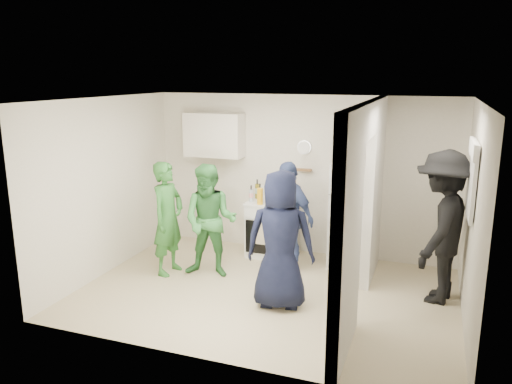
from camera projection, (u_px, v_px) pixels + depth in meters
floor at (266, 293)px, 6.56m from camera, size 4.80×4.80×0.00m
wall_back at (301, 175)px, 7.83m from camera, size 4.80×0.00×4.80m
wall_front at (210, 243)px, 4.71m from camera, size 4.80×0.00×4.80m
wall_left at (106, 186)px, 7.06m from camera, size 0.00×3.40×3.40m
wall_right at (473, 219)px, 5.48m from camera, size 0.00×3.40×3.40m
ceiling at (267, 100)px, 5.98m from camera, size 4.80×4.80×0.00m
partition_pier_back at (374, 189)px, 6.88m from camera, size 0.12×1.20×2.50m
partition_pier_front at (347, 237)px, 4.87m from camera, size 0.12×1.20×2.50m
partition_header at (368, 120)px, 5.63m from camera, size 0.12×1.00×0.40m
stove at (272, 228)px, 7.84m from camera, size 0.73×0.61×0.87m
upper_cabinet at (214, 135)px, 7.98m from camera, size 0.95×0.34×0.70m
fridge at (354, 216)px, 7.31m from camera, size 0.64×0.62×1.56m
wicker_basket at (350, 157)px, 7.19m from camera, size 0.35×0.25×0.15m
blue_bowl at (350, 148)px, 7.16m from camera, size 0.24×0.24×0.11m
yellow_cup_stack_top at (371, 157)px, 6.94m from camera, size 0.09×0.09×0.25m
wall_clock at (304, 147)px, 7.69m from camera, size 0.22×0.02×0.22m
spice_shelf at (300, 170)px, 7.76m from camera, size 0.35×0.08×0.03m
nook_window at (474, 180)px, 5.58m from camera, size 0.03×0.70×0.80m
nook_window_frame at (472, 180)px, 5.59m from camera, size 0.04×0.76×0.86m
nook_valance at (473, 149)px, 5.51m from camera, size 0.04×0.82×0.18m
yellow_cup_stack_stove at (260, 196)px, 7.54m from camera, size 0.09×0.09×0.25m
red_cup at (282, 202)px, 7.46m from camera, size 0.09×0.09×0.12m
person_green_left at (168, 218)px, 7.06m from camera, size 0.46×0.63×1.62m
person_green_center at (210, 221)px, 6.95m from camera, size 0.86×0.71×1.60m
person_denim at (287, 216)px, 7.18m from camera, size 1.02×0.78×1.61m
person_navy at (280, 240)px, 6.00m from camera, size 0.92×0.68×1.71m
person_nook at (442, 227)px, 6.15m from camera, size 1.01×1.38×1.92m
bottle_a at (257, 189)px, 7.89m from camera, size 0.07×0.07×0.31m
bottle_b at (260, 193)px, 7.69m from camera, size 0.06×0.06×0.29m
bottle_c at (270, 191)px, 7.86m from camera, size 0.06×0.06×0.27m
bottle_d at (271, 193)px, 7.65m from camera, size 0.06×0.06×0.30m
bottle_e at (283, 192)px, 7.85m from camera, size 0.06×0.06×0.25m
bottle_f at (283, 192)px, 7.67m from camera, size 0.08×0.08×0.30m
bottle_g at (291, 193)px, 7.75m from camera, size 0.06×0.06×0.26m
bottle_h at (251, 194)px, 7.69m from camera, size 0.07×0.07×0.26m
bottle_i at (277, 192)px, 7.78m from camera, size 0.06×0.06×0.28m
bottle_j at (289, 195)px, 7.49m from camera, size 0.07×0.07×0.30m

